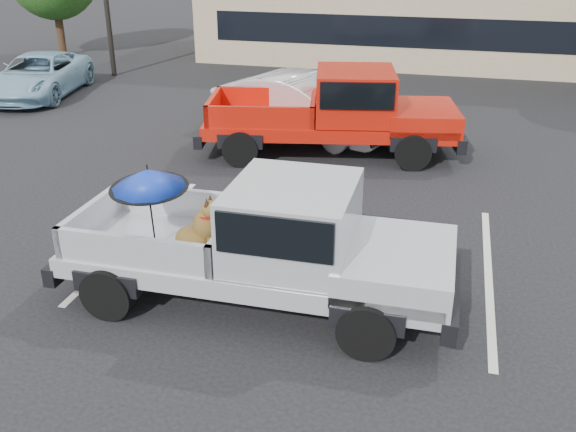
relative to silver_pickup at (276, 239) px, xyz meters
name	(u,v)px	position (x,y,z in m)	size (l,w,h in m)	color
ground	(270,318)	(0.02, -0.39, -1.05)	(90.00, 90.00, 0.00)	black
stripe_left	(140,234)	(-2.98, 1.61, -1.05)	(0.12, 5.00, 0.01)	silver
stripe_right	(488,276)	(3.02, 1.61, -1.05)	(0.12, 5.00, 0.01)	silver
silver_pickup	(276,239)	(0.00, 0.00, 0.00)	(5.69, 2.12, 2.06)	black
red_pickup	(347,109)	(-0.19, 6.91, 0.05)	(6.42, 3.26, 2.02)	black
silver_sedan	(303,107)	(-1.51, 8.04, -0.26)	(1.67, 4.80, 1.58)	silver
blue_suv	(38,76)	(-10.72, 10.17, -0.39)	(2.19, 4.76, 1.32)	#87B2C9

